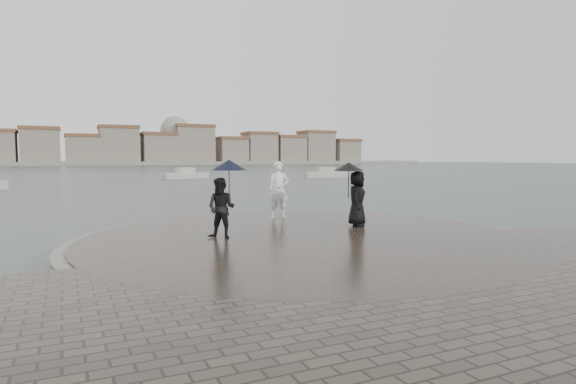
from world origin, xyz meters
TOP-DOWN VIEW (x-y plane):
  - ground at (0.00, 0.00)m, footprint 400.00×400.00m
  - kerb_ring at (0.00, 3.50)m, footprint 12.50×12.50m
  - quay_tip at (0.00, 3.50)m, footprint 11.90×11.90m
  - statue at (0.78, 7.22)m, footprint 0.82×0.66m
  - visitor_left at (-2.18, 4.11)m, footprint 1.20×1.05m
  - visitor_right at (2.10, 4.48)m, footprint 1.20×1.06m
  - far_skyline at (-6.29, 160.71)m, footprint 260.00×20.00m
  - boats at (6.12, 42.18)m, footprint 41.87×17.98m

SIDE VIEW (x-z plane):
  - ground at x=0.00m, z-range 0.00..0.00m
  - kerb_ring at x=0.00m, z-range 0.00..0.32m
  - quay_tip at x=0.00m, z-range 0.00..0.36m
  - boats at x=6.12m, z-range -0.37..1.13m
  - statue at x=0.78m, z-range 0.36..2.32m
  - visitor_left at x=-2.18m, z-range 0.41..2.45m
  - visitor_right at x=2.10m, z-range 0.46..2.41m
  - far_skyline at x=-6.29m, z-range -12.89..24.11m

